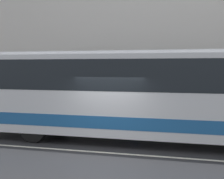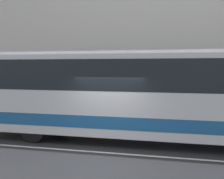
# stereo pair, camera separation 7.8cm
# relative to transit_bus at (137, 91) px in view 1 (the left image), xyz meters

# --- Properties ---
(ground_plane) EXTENTS (60.00, 60.00, 0.00)m
(ground_plane) POSITION_rel_transit_bus_xyz_m (-0.76, -1.83, -1.93)
(ground_plane) COLOR #2D2D30
(sidewalk) EXTENTS (60.00, 2.96, 0.13)m
(sidewalk) POSITION_rel_transit_bus_xyz_m (-0.76, 3.65, -1.87)
(sidewalk) COLOR #A09E99
(sidewalk) RESTS_ON ground_plane
(building_facade) EXTENTS (60.00, 0.35, 10.21)m
(building_facade) POSITION_rel_transit_bus_xyz_m (-0.76, 5.27, 2.99)
(building_facade) COLOR silver
(building_facade) RESTS_ON ground_plane
(lane_stripe) EXTENTS (54.00, 0.14, 0.01)m
(lane_stripe) POSITION_rel_transit_bus_xyz_m (-0.76, -1.83, -1.93)
(lane_stripe) COLOR beige
(lane_stripe) RESTS_ON ground_plane
(transit_bus) EXTENTS (12.34, 2.56, 3.43)m
(transit_bus) POSITION_rel_transit_bus_xyz_m (0.00, 0.00, 0.00)
(transit_bus) COLOR silver
(transit_bus) RESTS_ON ground_plane
(pedestrian_waiting) EXTENTS (0.36, 0.36, 1.52)m
(pedestrian_waiting) POSITION_rel_transit_bus_xyz_m (-0.60, 3.05, -1.10)
(pedestrian_waiting) COLOR navy
(pedestrian_waiting) RESTS_ON sidewalk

